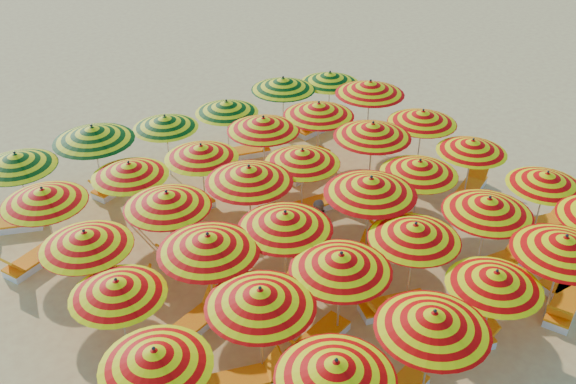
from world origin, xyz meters
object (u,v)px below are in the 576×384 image
object	(u,v)px
umbrella_22	(373,130)
umbrella_26	(201,151)
umbrella_33	(227,107)
lounger_25	(116,186)
umbrella_19	(167,200)
lounger_7	(392,306)
lounger_6	(317,340)
umbrella_20	(249,174)
umbrella_27	(263,124)
lounger_3	(569,278)
umbrella_10	(488,206)
lounger_27	(292,128)
umbrella_2	(434,321)
lounger_22	(249,181)
lounger_19	(380,181)
umbrella_9	(415,232)
lounger_1	(459,343)
umbrella_6	(155,358)
beachgoer_b	(319,225)
lounger_8	(498,264)
lounger_15	(120,291)
umbrella_14	(285,220)
lounger_11	(271,295)
umbrella_24	(43,196)
umbrella_30	(16,160)
umbrella_25	(129,170)
umbrella_7	(260,298)
lounger_10	(197,322)
umbrella_12	(117,288)
lounger_9	(542,224)
umbrella_29	(370,88)
umbrella_21	(302,156)
lounger_18	(316,204)
beachgoer_a	(307,278)
lounger_23	(308,170)
umbrella_16	(420,167)
umbrella_35	(330,78)
umbrella_1	(336,370)
lounger_13	(395,228)
lounger_20	(34,260)
umbrella_4	(564,245)
umbrella_11	(546,179)
lounger_12	(357,262)
umbrella_34	(283,84)
lounger_21	(185,209)
umbrella_13	(208,243)
umbrella_17	(472,146)
umbrella_3	(495,279)
lounger_14	(471,188)
lounger_5	(245,380)

from	to	relation	value
umbrella_22	umbrella_26	distance (m)	5.13
umbrella_33	lounger_25	bearing A→B (deg)	175.59
umbrella_19	lounger_7	world-z (taller)	umbrella_19
lounger_6	umbrella_20	bearing A→B (deg)	-116.21
umbrella_27	lounger_3	xyz separation A→B (m)	(3.69, -8.69, -1.97)
umbrella_10	lounger_27	distance (m)	9.71
umbrella_2	umbrella_10	distance (m)	4.62
lounger_22	lounger_25	size ratio (longest dim) A/B	1.00
lounger_19	umbrella_9	bearing A→B (deg)	-104.39
lounger_1	umbrella_6	bearing A→B (deg)	-178.23
beachgoer_b	lounger_8	bearing A→B (deg)	-3.61
umbrella_19	lounger_15	world-z (taller)	umbrella_19
umbrella_14	lounger_25	distance (m)	7.51
lounger_11	lounger_22	distance (m)	5.54
umbrella_24	lounger_22	world-z (taller)	umbrella_24
umbrella_30	umbrella_33	xyz separation A→B (m)	(6.72, -0.13, -0.09)
lounger_6	umbrella_25	bearing A→B (deg)	-91.80
umbrella_7	lounger_10	xyz separation A→B (m)	(-0.50, 2.08, -2.00)
umbrella_24	lounger_11	xyz separation A→B (m)	(3.83, -4.67, -1.91)
lounger_11	umbrella_12	bearing A→B (deg)	-179.21
lounger_9	umbrella_29	bearing A→B (deg)	110.81
umbrella_14	beachgoer_b	world-z (taller)	umbrella_14
umbrella_6	umbrella_21	bearing A→B (deg)	34.15
lounger_18	beachgoer_a	xyz separation A→B (m)	(-2.73, -3.21, 0.61)
umbrella_26	lounger_23	distance (m)	4.25
umbrella_16	umbrella_24	bearing A→B (deg)	153.51
umbrella_35	lounger_6	distance (m)	11.38
umbrella_19	lounger_18	distance (m)	5.14
umbrella_1	lounger_22	xyz separation A→B (m)	(3.84, 9.13, -1.94)
umbrella_12	lounger_13	size ratio (longest dim) A/B	1.51
lounger_3	lounger_20	size ratio (longest dim) A/B	0.97
umbrella_4	umbrella_11	size ratio (longest dim) A/B	1.07
umbrella_2	lounger_12	xyz separation A→B (m)	(1.69, 4.08, -1.99)
umbrella_34	lounger_21	distance (m)	6.10
lounger_11	umbrella_35	bearing A→B (deg)	49.93
umbrella_13	umbrella_17	size ratio (longest dim) A/B	1.15
lounger_7	lounger_25	xyz separation A→B (m)	(-3.33, 9.18, 0.00)
umbrella_10	beachgoer_b	world-z (taller)	umbrella_10
lounger_8	umbrella_12	bearing A→B (deg)	171.82
umbrella_2	umbrella_24	xyz separation A→B (m)	(-4.74, 8.99, -0.08)
umbrella_3	umbrella_13	size ratio (longest dim) A/B	1.03
lounger_3	lounger_14	bearing A→B (deg)	76.51
umbrella_4	lounger_19	xyz separation A→B (m)	(0.85, 6.83, -2.02)
umbrella_7	umbrella_17	distance (m)	9.13
umbrella_13	lounger_21	world-z (taller)	umbrella_13
lounger_3	lounger_5	xyz separation A→B (m)	(-8.63, 1.95, 0.00)
umbrella_20	lounger_13	xyz separation A→B (m)	(3.59, -2.02, -2.05)
umbrella_3	lounger_22	world-z (taller)	umbrella_3
umbrella_24	lounger_11	bearing A→B (deg)	-50.64
umbrella_6	lounger_10	bearing A→B (deg)	49.26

